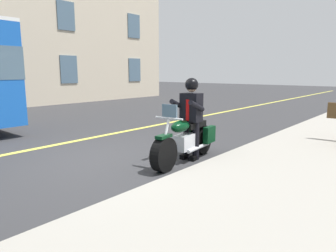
% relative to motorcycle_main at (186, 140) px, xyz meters
% --- Properties ---
extents(ground_plane, '(80.00, 80.00, 0.00)m').
position_rel_motorcycle_main_xyz_m(ground_plane, '(1.02, -1.42, -0.45)').
color(ground_plane, '#333335').
extents(lane_center_stripe, '(60.00, 0.16, 0.01)m').
position_rel_motorcycle_main_xyz_m(lane_center_stripe, '(1.02, -3.42, -0.45)').
color(lane_center_stripe, '#E5DB4C').
rests_on(lane_center_stripe, ground_plane).
extents(motorcycle_main, '(2.22, 0.76, 1.26)m').
position_rel_motorcycle_main_xyz_m(motorcycle_main, '(0.00, 0.00, 0.00)').
color(motorcycle_main, black).
rests_on(motorcycle_main, ground_plane).
extents(rider_main, '(0.67, 0.60, 1.74)m').
position_rel_motorcycle_main_xyz_m(rider_main, '(-0.19, -0.03, 0.58)').
color(rider_main, black).
rests_on(rider_main, ground_plane).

